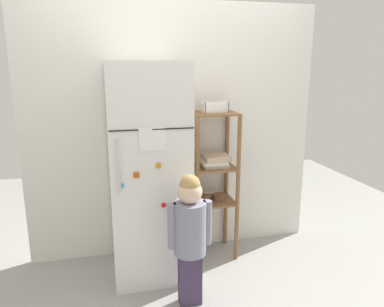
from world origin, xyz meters
The scene contains 6 objects.
ground_plane centered at (0.00, 0.00, 0.00)m, with size 6.00×6.00×0.00m, color #999993.
kitchen_wall_back centered at (0.00, 0.36, 1.09)m, with size 2.54×0.03×2.18m, color silver.
refrigerator centered at (-0.28, 0.02, 0.84)m, with size 0.59×0.65×1.68m.
child_standing centered at (-0.07, -0.49, 0.58)m, with size 0.31×0.23×0.96m.
pantry_shelf_unit centered at (0.30, 0.16, 0.76)m, with size 0.39×0.34×1.28m.
fruit_bin centered at (0.30, 0.17, 1.32)m, with size 0.20×0.15×0.09m.
Camera 1 is at (-0.59, -2.72, 1.65)m, focal length 34.01 mm.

